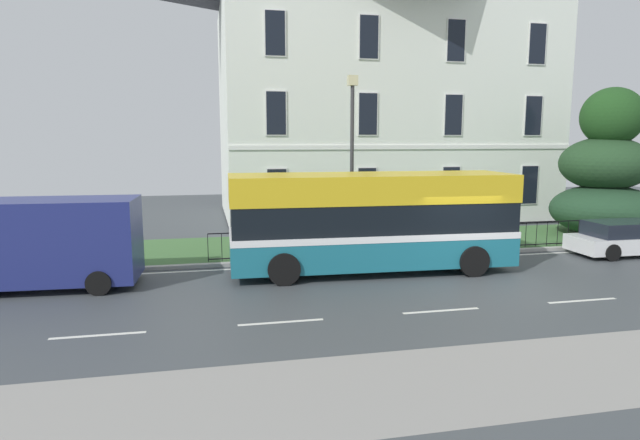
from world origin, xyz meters
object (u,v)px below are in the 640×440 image
object	(u,v)px
parked_hatchback_00	(626,238)
single_decker_bus	(372,220)
georgian_townhouse	(378,95)
white_panel_van	(54,243)
street_lamp_post	(352,151)
evergreen_tree	(606,177)

from	to	relation	value
parked_hatchback_00	single_decker_bus	bearing A→B (deg)	-177.30
georgian_townhouse	parked_hatchback_00	xyz separation A→B (m)	(5.62, -12.12, -5.96)
georgian_townhouse	parked_hatchback_00	bearing A→B (deg)	-65.11
single_decker_bus	white_panel_van	bearing A→B (deg)	-177.86
street_lamp_post	georgian_townhouse	bearing A→B (deg)	66.70
parked_hatchback_00	street_lamp_post	distance (m)	10.55
georgian_townhouse	street_lamp_post	distance (m)	10.73
street_lamp_post	evergreen_tree	bearing A→B (deg)	3.72
white_panel_van	parked_hatchback_00	bearing A→B (deg)	-176.22
white_panel_van	parked_hatchback_00	size ratio (longest dim) A/B	1.24
georgian_townhouse	single_decker_bus	size ratio (longest dim) A/B	1.88
single_decker_bus	evergreen_tree	bearing A→B (deg)	19.75
georgian_townhouse	parked_hatchback_00	distance (m)	14.63
white_panel_van	georgian_townhouse	bearing A→B (deg)	-134.87
white_panel_van	parked_hatchback_00	distance (m)	19.28
evergreen_tree	single_decker_bus	distance (m)	12.23
evergreen_tree	parked_hatchback_00	distance (m)	4.26
single_decker_bus	parked_hatchback_00	world-z (taller)	single_decker_bus
evergreen_tree	parked_hatchback_00	world-z (taller)	evergreen_tree
single_decker_bus	parked_hatchback_00	xyz separation A→B (m)	(9.88, 0.36, -1.04)
georgian_townhouse	street_lamp_post	bearing A→B (deg)	-113.30
georgian_townhouse	white_panel_van	bearing A→B (deg)	-137.55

